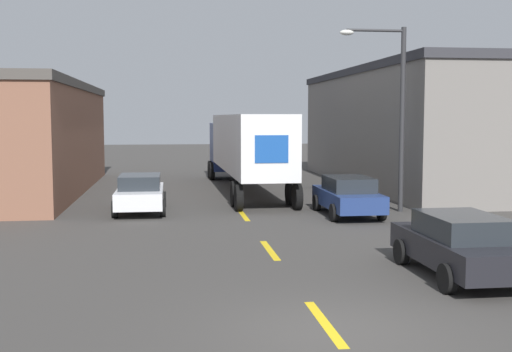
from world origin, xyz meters
TOP-DOWN VIEW (x-y plane):
  - ground_plane at (0.00, 0.00)m, footprint 160.00×160.00m
  - road_centerline at (0.00, 7.11)m, footprint 0.20×15.89m
  - warehouse_right at (13.93, 24.06)m, footprint 13.85×21.59m
  - semi_truck at (1.02, 22.11)m, footprint 2.97×16.34m
  - parked_car_left_far at (-4.01, 15.12)m, footprint 2.02×4.48m
  - parked_car_right_mid at (4.01, 13.15)m, footprint 2.02×4.48m
  - parked_car_right_near at (4.01, 3.47)m, footprint 2.02×4.48m
  - street_lamp at (6.09, 13.94)m, footprint 2.70×0.32m

SIDE VIEW (x-z plane):
  - ground_plane at x=0.00m, z-range 0.00..0.00m
  - road_centerline at x=0.00m, z-range 0.00..0.01m
  - parked_car_left_far at x=-4.01m, z-range 0.03..1.55m
  - parked_car_right_mid at x=4.01m, z-range 0.03..1.55m
  - parked_car_right_near at x=4.01m, z-range 0.03..1.55m
  - semi_truck at x=1.02m, z-range 0.44..4.37m
  - warehouse_right at x=13.93m, z-range 0.00..6.52m
  - street_lamp at x=6.09m, z-range 0.65..8.01m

